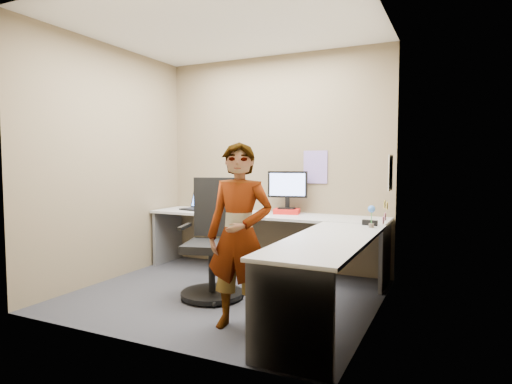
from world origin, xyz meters
The scene contains 21 objects.
ground centered at (0.00, 0.00, 0.00)m, with size 3.00×3.00×0.00m, color black.
wall_back centered at (0.00, 1.30, 1.35)m, with size 3.00×3.00×0.00m, color brown.
wall_right centered at (1.50, 0.00, 1.35)m, with size 2.70×2.70×0.00m, color brown.
wall_left centered at (-1.50, 0.00, 1.35)m, with size 2.70×2.70×0.00m, color brown.
ceiling centered at (0.00, 0.00, 2.70)m, with size 3.00×3.00×0.00m, color white.
desk centered at (0.44, 0.39, 0.59)m, with size 2.98×2.58×0.73m.
paper_ream centered at (0.25, 1.10, 0.76)m, with size 0.30×0.22×0.06m, color red.
monitor centered at (0.25, 1.12, 1.06)m, with size 0.48×0.18×0.46m.
laptop centered at (-0.99, 1.01, 0.79)m, with size 0.38×0.34×0.23m.
trackball_mouse centered at (-0.25, 0.81, 0.76)m, with size 0.12×0.08×0.07m.
origami centered at (0.13, 0.75, 0.76)m, with size 0.10×0.10×0.06m, color white.
stapler centered at (1.35, 0.55, 0.76)m, with size 0.15×0.04×0.06m, color black.
flower centered at (1.39, 0.42, 0.87)m, with size 0.07×0.07×0.22m.
calendar_purple centered at (0.55, 1.29, 1.30)m, with size 0.30×0.01×0.40m, color #846BB7.
calendar_white centered at (1.49, 0.90, 1.25)m, with size 0.01×0.28×0.38m, color white.
sticky_note_a centered at (1.49, 0.55, 0.95)m, with size 0.01×0.07×0.07m, color #F2E059.
sticky_note_b centered at (1.49, 0.60, 0.82)m, with size 0.01×0.07×0.07m, color pink.
sticky_note_c centered at (1.49, 0.48, 0.80)m, with size 0.01×0.07×0.07m, color pink.
sticky_note_d centered at (1.49, 0.70, 0.92)m, with size 0.01×0.07×0.07m, color #F2E059.
office_chair centered at (-0.08, -0.07, 0.48)m, with size 0.67×0.65×1.18m.
person centered at (0.54, -0.71, 0.76)m, with size 0.55×0.36×1.52m, color #999399.
Camera 1 is at (2.13, -3.74, 1.36)m, focal length 30.00 mm.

